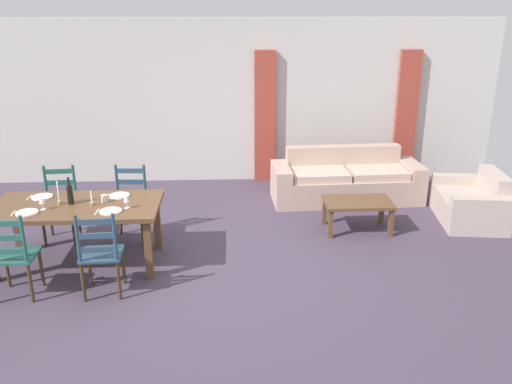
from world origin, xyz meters
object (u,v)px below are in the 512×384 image
wine_glass_near_left (42,200)px  coffee_cup_primary (104,198)px  dining_chair_near_left (13,256)px  wine_glass_near_right (126,199)px  armchair_upholstered (474,204)px  dining_chair_far_right (130,203)px  dining_table (76,212)px  couch (345,181)px  dining_chair_near_right (100,254)px  dining_chair_far_left (60,204)px  coffee_table (358,205)px  wine_bottle (70,194)px

wine_glass_near_left → coffee_cup_primary: 0.66m
dining_chair_near_left → coffee_cup_primary: (0.78, 0.79, 0.32)m
dining_chair_near_left → wine_glass_near_right: (1.07, 0.58, 0.38)m
wine_glass_near_left → armchair_upholstered: wine_glass_near_left is taller
dining_chair_far_right → wine_glass_near_left: 1.24m
dining_chair_far_right → dining_table: bearing=-122.9°
coffee_cup_primary → couch: (3.24, 1.98, -0.50)m
dining_chair_near_right → couch: bearing=41.4°
dining_chair_far_left → wine_glass_near_right: (1.03, -0.89, 0.38)m
dining_chair_far_left → armchair_upholstered: dining_chair_far_left is taller
dining_table → coffee_table: dining_table is taller
dining_table → wine_bottle: wine_bottle is taller
dining_chair_near_right → coffee_cup_primary: bearing=97.5°
wine_bottle → couch: bearing=29.2°
dining_chair_near_right → dining_chair_far_right: 1.46m
dining_chair_near_right → wine_glass_near_left: bearing=141.7°
wine_bottle → armchair_upholstered: bearing=11.3°
dining_chair_near_left → armchair_upholstered: (5.64, 1.80, -0.23)m
dining_table → dining_chair_near_right: bearing=-59.9°
dining_chair_near_left → wine_bottle: bearing=61.4°
dining_chair_far_left → armchair_upholstered: bearing=3.3°
coffee_cup_primary → armchair_upholstered: 4.99m
couch → armchair_upholstered: 1.89m
dining_table → dining_chair_far_left: size_ratio=1.98×
dining_chair_near_right → armchair_upholstered: bearing=20.7°
dining_chair_far_right → couch: 3.36m
wine_bottle → wine_glass_near_left: size_ratio=1.96×
dining_chair_far_left → wine_glass_near_left: (0.11, -0.90, 0.38)m
dining_chair_near_left → dining_chair_near_right: 0.88m
wine_glass_near_left → couch: wine_glass_near_left is taller
dining_chair_near_right → wine_glass_near_right: dining_chair_near_right is taller
dining_table → couch: bearing=29.9°
wine_glass_near_left → coffee_table: 3.93m
dining_chair_far_right → coffee_cup_primary: size_ratio=10.67×
dining_chair_near_left → couch: bearing=34.6°
wine_bottle → armchair_upholstered: wine_bottle is taller
wine_glass_near_right → armchair_upholstered: size_ratio=0.13×
dining_chair_far_left → wine_glass_near_left: dining_chair_far_left is taller
dining_chair_far_left → coffee_table: size_ratio=1.07×
dining_chair_near_left → wine_glass_near_right: bearing=28.6°
couch → coffee_cup_primary: bearing=-148.5°
dining_chair_far_left → coffee_cup_primary: dining_chair_far_left is taller
dining_chair_far_left → coffee_cup_primary: 1.06m
wine_bottle → coffee_table: size_ratio=0.35×
dining_chair_far_right → coffee_cup_primary: (-0.16, -0.67, 0.32)m
wine_glass_near_right → couch: bearing=36.6°
wine_glass_near_left → wine_glass_near_right: (0.92, 0.00, 0.00)m
dining_chair_far_left → dining_chair_near_right: bearing=-60.3°
wine_bottle → wine_glass_near_right: wine_bottle is taller
dining_table → armchair_upholstered: dining_table is taller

